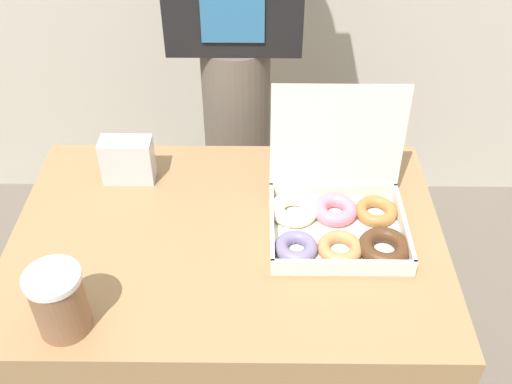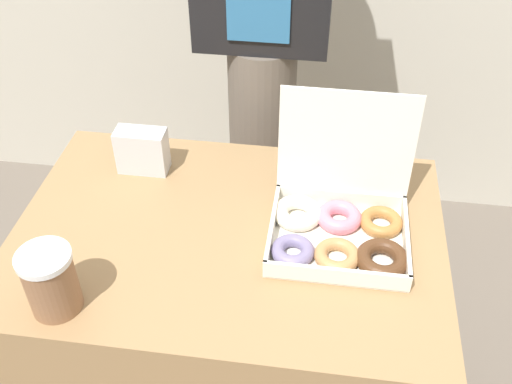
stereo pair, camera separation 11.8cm
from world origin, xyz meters
name	(u,v)px [view 1 (the left image)]	position (x,y,z in m)	size (l,w,h in m)	color
table	(232,342)	(0.00, 0.00, 0.38)	(0.92, 0.64, 0.77)	#99754C
donut_box	(337,215)	(0.23, 0.02, 0.81)	(0.31, 0.26, 0.29)	white
coffee_cup	(59,301)	(-0.28, -0.24, 0.83)	(0.10, 0.10, 0.13)	#8C6042
napkin_holder	(128,160)	(-0.24, 0.18, 0.82)	(0.12, 0.06, 0.11)	silver
person_customer	(234,35)	(0.00, 0.55, 0.96)	(0.35, 0.20, 1.72)	#665B51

